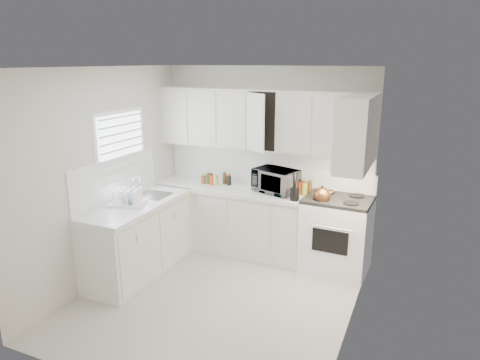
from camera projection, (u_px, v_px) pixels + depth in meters
The scene contains 33 objects.
floor at pixel (216, 298), 5.02m from camera, with size 3.20×3.20×0.00m, color #BAB6AA.
ceiling at pixel (212, 67), 4.33m from camera, with size 3.20×3.20×0.00m, color white.
wall_back at pixel (266, 161), 6.09m from camera, with size 3.00×3.00×0.00m, color beige.
wall_front at pixel (118, 248), 3.26m from camera, with size 3.00×3.00×0.00m, color beige.
wall_left at pixel (104, 177), 5.25m from camera, with size 3.20×3.20×0.00m, color beige.
wall_right at pixel (355, 210), 4.09m from camera, with size 3.20×3.20×0.00m, color beige.
window_blinds at pixel (122, 152), 5.49m from camera, with size 0.06×0.96×1.06m, color white, non-canonical shape.
lower_cabinets_back at pixel (232, 221), 6.20m from camera, with size 2.22×0.60×0.90m, color beige, non-canonical shape.
lower_cabinets_left at pixel (139, 240), 5.54m from camera, with size 0.60×1.60×0.90m, color beige, non-canonical shape.
countertop_back at pixel (231, 189), 6.06m from camera, with size 2.24×0.64×0.05m, color silver.
countertop_left at pixel (137, 205), 5.41m from camera, with size 0.64×1.62×0.05m, color silver.
backsplash_back at pixel (265, 166), 6.10m from camera, with size 2.98×0.02×0.55m, color silver.
backsplash_left at pixel (116, 179), 5.45m from camera, with size 0.02×1.60×0.55m, color silver.
upper_cabinets_back at pixel (262, 149), 5.89m from camera, with size 3.00×0.33×0.80m, color beige, non-canonical shape.
upper_cabinets_right at pixel (354, 169), 4.83m from camera, with size 0.33×0.90×0.80m, color beige, non-canonical shape.
sink at pixel (153, 186), 5.68m from camera, with size 0.42×0.38×0.30m, color gray, non-canonical shape.
stove at pixel (337, 224), 5.55m from camera, with size 0.82×0.68×1.27m, color white, non-canonical shape.
tea_kettle at pixel (322, 194), 5.37m from camera, with size 0.26×0.22×0.24m, color brown, non-canonical shape.
frying_pan at pixel (355, 198), 5.54m from camera, with size 0.27×0.46×0.04m, color black, non-canonical shape.
microwave at pixel (276, 178), 5.80m from camera, with size 0.57×0.31×0.38m, color gray.
rice_cooker at pixel (261, 180), 5.99m from camera, with size 0.23×0.23×0.23m, color white, non-canonical shape.
paper_towel at pixel (266, 178), 6.04m from camera, with size 0.12×0.12×0.27m, color white.
utensil_crock at pixel (295, 186), 5.44m from camera, with size 0.13×0.13×0.38m, color black, non-canonical shape.
dish_rack at pixel (127, 195), 5.31m from camera, with size 0.42×0.32×0.23m, color white, non-canonical shape.
spice_left_0 at pixel (207, 177), 6.33m from camera, with size 0.06×0.06×0.13m, color brown.
spice_left_1 at pixel (208, 179), 6.22m from camera, with size 0.06×0.06×0.13m, color #396923.
spice_left_2 at pixel (216, 178), 6.27m from camera, with size 0.06×0.06×0.13m, color red.
spice_left_3 at pixel (218, 180), 6.16m from camera, with size 0.06×0.06×0.13m, color #A8BE2C.
spice_left_4 at pixel (225, 179), 6.22m from camera, with size 0.06×0.06×0.13m, color brown.
spice_left_5 at pixel (227, 182), 6.11m from camera, with size 0.06×0.06×0.13m, color black.
sauce_right_0 at pixel (302, 185), 5.81m from camera, with size 0.06×0.06×0.19m, color red.
sauce_right_1 at pixel (305, 187), 5.73m from camera, with size 0.06×0.06×0.19m, color #A8BE2C.
sauce_right_2 at pixel (310, 186), 5.76m from camera, with size 0.06×0.06×0.19m, color brown.
Camera 1 is at (2.05, -3.98, 2.67)m, focal length 32.39 mm.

